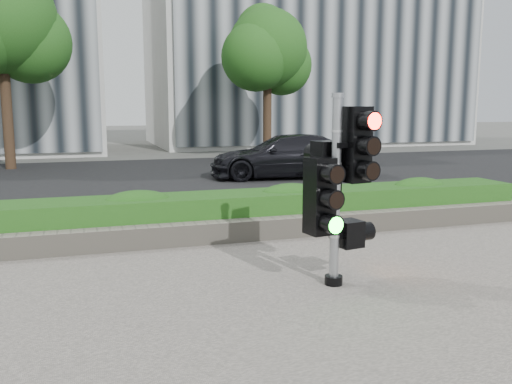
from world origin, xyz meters
The scene contains 11 objects.
ground centered at (0.00, 0.00, 0.00)m, with size 120.00×120.00×0.00m, color #51514C.
sidewalk centered at (0.00, -2.50, 0.01)m, with size 16.00×11.00×0.03m, color #9E9389.
road centered at (0.00, 10.00, 0.01)m, with size 60.00×13.00×0.02m, color black.
curb centered at (0.00, 3.15, 0.06)m, with size 60.00×0.25×0.12m, color gray.
stone_wall centered at (0.00, 1.90, 0.20)m, with size 12.00×0.32×0.34m, color gray.
hedge centered at (0.00, 2.55, 0.37)m, with size 12.00×1.00×0.68m, color #40932D.
building_right centered at (11.00, 25.00, 6.00)m, with size 18.00×10.00×12.00m, color #B7B7B2.
tree_left centered at (-4.52, 14.56, 5.04)m, with size 4.61×4.03×7.34m.
tree_right centered at (5.48, 15.55, 4.48)m, with size 4.10×3.58×6.53m.
traffic_signal centered at (0.88, -0.56, 1.32)m, with size 0.84×0.67×2.33m.
car_dark centered at (3.93, 9.27, 0.69)m, with size 1.88×4.62×1.34m, color black.
Camera 1 is at (-2.02, -6.44, 2.20)m, focal length 38.00 mm.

